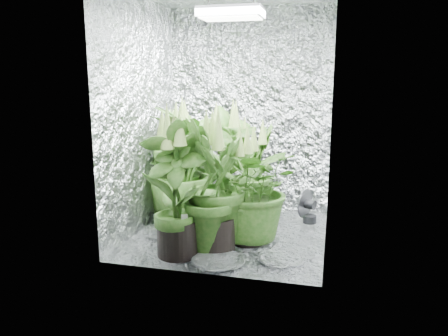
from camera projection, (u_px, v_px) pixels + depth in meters
name	position (u px, v px, depth m)	size (l,w,h in m)	color
ground	(230.00, 234.00, 3.78)	(1.60, 1.60, 0.00)	silver
walls	(231.00, 119.00, 3.58)	(1.62, 1.62, 2.00)	silver
grow_lamp	(231.00, 13.00, 3.41)	(0.50, 0.30, 0.22)	gray
plant_a	(179.00, 165.00, 4.17)	(1.02, 1.02, 1.07)	black
plant_b	(226.00, 165.00, 4.06)	(0.78, 0.78, 1.14)	black
plant_c	(253.00, 174.00, 4.11)	(0.61, 0.61, 0.97)	black
plant_d	(182.00, 168.00, 3.92)	(0.81, 0.81, 1.16)	black
plant_e	(248.00, 188.00, 3.50)	(0.97, 0.97, 0.98)	black
plant_f	(177.00, 190.00, 3.24)	(0.74, 0.74, 1.14)	black
plant_g	(214.00, 188.00, 3.31)	(0.58, 0.58, 1.13)	black
circulation_fan	(307.00, 208.00, 4.07)	(0.17, 0.26, 0.32)	black
plant_label	(184.00, 219.00, 3.23)	(0.05, 0.01, 0.08)	white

